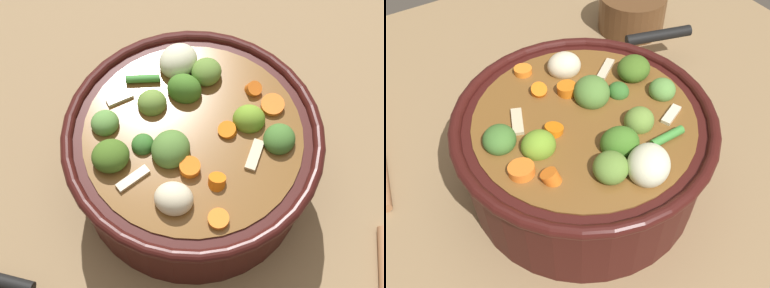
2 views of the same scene
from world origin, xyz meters
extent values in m
plane|color=#8C704C|center=(0.00, 0.00, 0.00)|extent=(1.10, 1.10, 0.00)
cylinder|color=#38110F|center=(0.00, 0.00, 0.06)|extent=(0.30, 0.30, 0.12)
torus|color=#38110F|center=(0.00, 0.00, 0.12)|extent=(0.31, 0.31, 0.01)
cylinder|color=brown|center=(0.00, 0.00, 0.06)|extent=(0.26, 0.26, 0.11)
ellipsoid|color=olive|center=(-0.05, 0.04, 0.12)|extent=(0.04, 0.04, 0.03)
ellipsoid|color=olive|center=(0.07, 0.01, 0.12)|extent=(0.04, 0.04, 0.03)
ellipsoid|color=#507C34|center=(-0.03, -0.02, 0.12)|extent=(0.06, 0.06, 0.04)
ellipsoid|color=#3E7023|center=(-0.01, 0.06, 0.12)|extent=(0.05, 0.05, 0.04)
ellipsoid|color=#5A8F41|center=(-0.10, 0.02, 0.12)|extent=(0.05, 0.05, 0.03)
ellipsoid|color=#41702E|center=(0.10, -0.02, 0.12)|extent=(0.05, 0.05, 0.03)
ellipsoid|color=olive|center=(0.02, 0.08, 0.13)|extent=(0.05, 0.05, 0.03)
ellipsoid|color=#41661F|center=(-0.09, -0.03, 0.13)|extent=(0.06, 0.05, 0.03)
ellipsoid|color=#346A29|center=(-0.06, -0.01, 0.12)|extent=(0.03, 0.03, 0.02)
cylinder|color=orange|center=(0.02, -0.11, 0.12)|extent=(0.03, 0.03, 0.01)
cylinder|color=orange|center=(0.04, 0.00, 0.12)|extent=(0.03, 0.03, 0.02)
cylinder|color=orange|center=(0.02, -0.07, 0.12)|extent=(0.02, 0.03, 0.02)
cylinder|color=orange|center=(-0.01, -0.05, 0.12)|extent=(0.03, 0.03, 0.02)
cylinder|color=orange|center=(0.10, 0.03, 0.12)|extent=(0.03, 0.03, 0.02)
cylinder|color=orange|center=(0.08, 0.06, 0.12)|extent=(0.03, 0.03, 0.02)
ellipsoid|color=beige|center=(-0.02, -0.09, 0.13)|extent=(0.05, 0.05, 0.03)
ellipsoid|color=beige|center=(-0.01, 0.10, 0.13)|extent=(0.07, 0.07, 0.04)
cylinder|color=#3E8836|center=(-0.06, 0.08, 0.12)|extent=(0.04, 0.01, 0.01)
cube|color=beige|center=(-0.07, -0.06, 0.12)|extent=(0.04, 0.03, 0.01)
cube|color=beige|center=(0.07, -0.03, 0.12)|extent=(0.03, 0.04, 0.01)
cube|color=beige|center=(-0.09, 0.05, 0.12)|extent=(0.03, 0.02, 0.01)
camera|label=1|loc=(-0.02, -0.31, 0.65)|focal=49.63mm
camera|label=2|loc=(0.19, 0.28, 0.46)|focal=39.26mm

